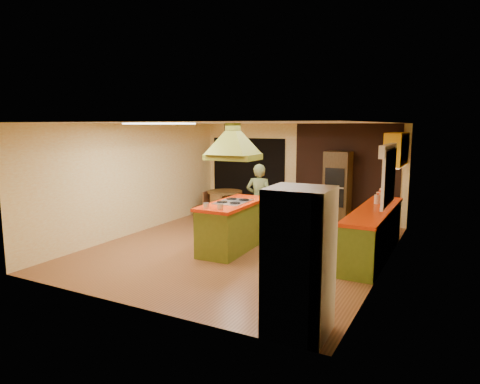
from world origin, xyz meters
The scene contains 21 objects.
ground centered at (0.00, 0.00, 0.00)m, with size 6.50×6.50×0.00m, color brown.
room_walls centered at (0.00, 0.00, 1.25)m, with size 5.50×6.50×6.50m.
ceiling_plane centered at (0.00, 0.00, 2.50)m, with size 6.50×6.50×0.00m, color silver.
brick_panel centered at (1.25, 3.23, 1.25)m, with size 2.64×0.03×2.50m, color #381E14.
nook_opening centered at (-1.50, 3.23, 1.05)m, with size 2.20×0.03×2.10m, color black.
right_counter centered at (2.45, 0.60, 0.46)m, with size 0.62×3.05×0.92m.
upper_cabinets centered at (2.57, 2.20, 1.95)m, with size 0.34×1.40×0.70m, color yellow.
window_right centered at (2.70, 0.40, 1.77)m, with size 0.12×1.35×1.06m.
fluor_panel centered at (-1.10, -1.20, 2.48)m, with size 1.20×0.60×0.03m, color white.
kitchen_island centered at (-0.12, -0.18, 0.48)m, with size 0.82×1.93×0.97m.
range_hood centered at (-0.12, -0.18, 2.25)m, with size 0.98×0.71×0.79m.
man centered at (-0.17, 1.12, 0.80)m, with size 0.59×0.39×1.61m, color #49532C.
refrigerator centered at (2.24, -2.92, 0.88)m, with size 0.72×0.68×1.76m, color silver.
wall_oven centered at (1.13, 2.95, 0.91)m, with size 0.61×0.61×1.83m.
dining_table centered at (-1.78, 2.39, 0.50)m, with size 0.94×0.94×0.71m.
chair_left centered at (-2.48, 2.29, 0.34)m, with size 0.37×0.37×0.68m, color brown, non-canonical shape.
chair_near centered at (-1.53, 1.74, 0.37)m, with size 0.40×0.40×0.73m, color brown, non-canonical shape.
pendant_lamp centered at (-1.78, 2.39, 1.90)m, with size 0.31×0.31×0.20m, color #FF9E3F.
canister_large centered at (2.40, 1.80, 1.03)m, with size 0.15×0.15×0.22m, color #FFEBCD.
canister_medium centered at (2.40, 1.41, 1.02)m, with size 0.14×0.14×0.19m, color #FCEECB.
canister_small centered at (2.40, 1.17, 1.01)m, with size 0.13×0.13×0.17m, color beige.
Camera 1 is at (3.86, -7.48, 2.45)m, focal length 32.00 mm.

